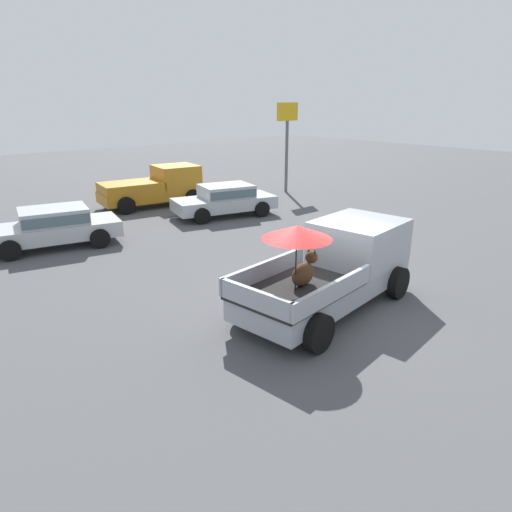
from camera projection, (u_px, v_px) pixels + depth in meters
The scene contains 6 objects.
ground_plane at pixel (325, 308), 10.96m from camera, with size 80.00×80.00×0.00m, color #4C4C4F.
pickup_truck_main at pixel (336, 265), 10.92m from camera, with size 5.24×2.75×2.30m.
pickup_truck_red at pixel (157, 187), 21.36m from camera, with size 5.00×2.69×1.80m.
parked_sedan_near at pixel (53, 225), 15.33m from camera, with size 4.58×2.66×1.33m.
parked_sedan_far at pixel (225, 199), 19.47m from camera, with size 4.61×2.79×1.33m.
motel_sign at pixel (287, 130), 23.71m from camera, with size 1.40×0.16×4.61m.
Camera 1 is at (-7.81, -6.39, 4.74)m, focal length 32.08 mm.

